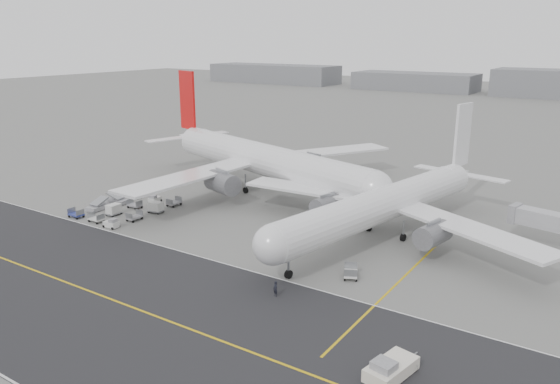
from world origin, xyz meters
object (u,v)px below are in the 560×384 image
Objects in this scene: airliner_a at (262,159)px; pushback_tug at (390,369)px; airliner_b at (386,203)px; ground_crew_a at (275,289)px.

pushback_tug is at bearing -117.52° from airliner_a.
airliner_b reaches higher than pushback_tug.
pushback_tug is at bearing -1.23° from ground_crew_a.
airliner_b is 37.65m from pushback_tug.
airliner_b is 27.83× the size of ground_crew_a.
airliner_a reaches higher than pushback_tug.
airliner_a is at bearing 171.58° from airliner_b.
airliner_b is at bearing 105.93° from ground_crew_a.
airliner_a is 65.32m from pushback_tug.
airliner_b reaches higher than ground_crew_a.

